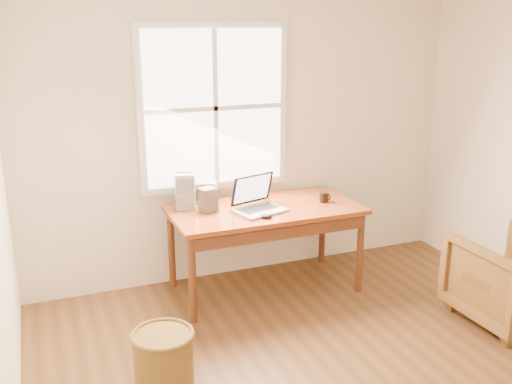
{
  "coord_description": "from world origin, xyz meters",
  "views": [
    {
      "loc": [
        -1.75,
        -2.42,
        2.25
      ],
      "look_at": [
        -0.14,
        1.65,
        0.94
      ],
      "focal_mm": 40.0,
      "sensor_mm": 36.0,
      "label": 1
    }
  ],
  "objects_px": {
    "desk": "(265,210)",
    "armchair": "(510,279)",
    "laptop": "(260,193)",
    "cd_stack_a": "(185,191)",
    "wicker_stool": "(164,361)",
    "coffee_mug": "(324,197)"
  },
  "relations": [
    {
      "from": "coffee_mug",
      "to": "cd_stack_a",
      "type": "height_order",
      "value": "cd_stack_a"
    },
    {
      "from": "desk",
      "to": "armchair",
      "type": "height_order",
      "value": "desk"
    },
    {
      "from": "desk",
      "to": "cd_stack_a",
      "type": "relative_size",
      "value": 5.32
    },
    {
      "from": "wicker_stool",
      "to": "coffee_mug",
      "type": "distance_m",
      "value": 2.04
    },
    {
      "from": "laptop",
      "to": "coffee_mug",
      "type": "bearing_deg",
      "value": -12.37
    },
    {
      "from": "desk",
      "to": "laptop",
      "type": "height_order",
      "value": "laptop"
    },
    {
      "from": "desk",
      "to": "laptop",
      "type": "xyz_separation_m",
      "value": [
        -0.09,
        -0.1,
        0.18
      ]
    },
    {
      "from": "cd_stack_a",
      "to": "desk",
      "type": "bearing_deg",
      "value": -19.25
    },
    {
      "from": "wicker_stool",
      "to": "cd_stack_a",
      "type": "height_order",
      "value": "cd_stack_a"
    },
    {
      "from": "desk",
      "to": "coffee_mug",
      "type": "distance_m",
      "value": 0.54
    },
    {
      "from": "desk",
      "to": "armchair",
      "type": "xyz_separation_m",
      "value": [
        1.55,
        -1.2,
        -0.38
      ]
    },
    {
      "from": "laptop",
      "to": "cd_stack_a",
      "type": "height_order",
      "value": "laptop"
    },
    {
      "from": "coffee_mug",
      "to": "cd_stack_a",
      "type": "xyz_separation_m",
      "value": [
        -1.16,
        0.27,
        0.11
      ]
    },
    {
      "from": "armchair",
      "to": "laptop",
      "type": "relative_size",
      "value": 1.68
    },
    {
      "from": "wicker_stool",
      "to": "laptop",
      "type": "bearing_deg",
      "value": 42.84
    },
    {
      "from": "desk",
      "to": "wicker_stool",
      "type": "height_order",
      "value": "desk"
    },
    {
      "from": "desk",
      "to": "coffee_mug",
      "type": "bearing_deg",
      "value": -5.84
    },
    {
      "from": "armchair",
      "to": "coffee_mug",
      "type": "distance_m",
      "value": 1.6
    },
    {
      "from": "armchair",
      "to": "cd_stack_a",
      "type": "bearing_deg",
      "value": -34.46
    },
    {
      "from": "wicker_stool",
      "to": "coffee_mug",
      "type": "bearing_deg",
      "value": 31.36
    },
    {
      "from": "armchair",
      "to": "laptop",
      "type": "xyz_separation_m",
      "value": [
        -1.64,
        1.1,
        0.56
      ]
    },
    {
      "from": "desk",
      "to": "wicker_stool",
      "type": "relative_size",
      "value": 4.26
    }
  ]
}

